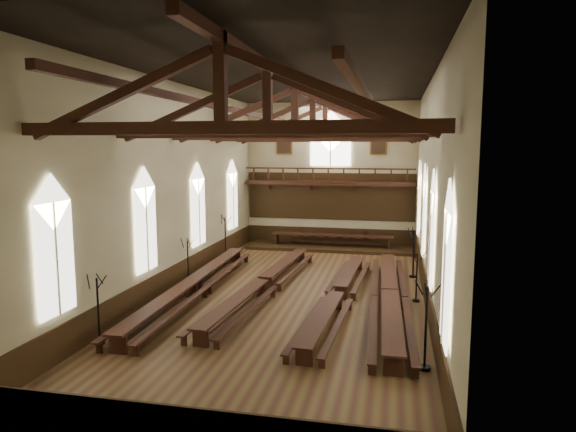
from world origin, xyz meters
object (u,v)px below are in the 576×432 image
(refectory_row_b, at_px, (264,282))
(dais, at_px, (331,247))
(candelabrum_right_near, at_px, (425,343))
(candelabrum_right_mid, at_px, (416,286))
(refectory_row_d, at_px, (390,294))
(candelabrum_left_far, at_px, (225,247))
(candelabrum_right_far, at_px, (413,262))
(refectory_row_a, at_px, (193,283))
(high_table, at_px, (332,236))
(candelabrum_left_near, at_px, (99,323))
(candelabrum_left_mid, at_px, (188,271))
(refectory_row_c, at_px, (339,293))

(refectory_row_b, relative_size, dais, 1.27)
(candelabrum_right_near, bearing_deg, dais, 105.70)
(dais, distance_m, candelabrum_right_mid, 12.42)
(refectory_row_d, distance_m, dais, 12.89)
(refectory_row_b, xyz_separation_m, candelabrum_right_near, (7.03, -7.12, 0.31))
(candelabrum_left_far, xyz_separation_m, candelabrum_right_far, (11.10, -1.78, -0.05))
(candelabrum_left_far, xyz_separation_m, candelabrum_right_mid, (11.10, -6.20, -0.16))
(refectory_row_a, relative_size, high_table, 1.78)
(refectory_row_b, relative_size, candelabrum_left_near, 5.71)
(candelabrum_left_mid, xyz_separation_m, candelabrum_left_far, (-0.00, 5.77, 0.13))
(candelabrum_left_mid, xyz_separation_m, candelabrum_right_far, (11.10, 3.99, 0.08))
(refectory_row_b, xyz_separation_m, high_table, (1.81, 11.44, 0.32))
(candelabrum_right_mid, xyz_separation_m, candelabrum_right_far, (0.00, 4.42, 0.11))
(refectory_row_c, height_order, refectory_row_d, refectory_row_d)
(refectory_row_a, xyz_separation_m, refectory_row_b, (3.18, 0.95, -0.03))
(candelabrum_right_far, bearing_deg, refectory_row_c, -121.19)
(candelabrum_left_near, height_order, candelabrum_right_mid, candelabrum_left_near)
(refectory_row_a, height_order, candelabrum_left_near, candelabrum_left_near)
(refectory_row_a, height_order, candelabrum_right_far, candelabrum_right_far)
(dais, xyz_separation_m, candelabrum_left_mid, (-5.88, -10.83, 0.63))
(candelabrum_left_mid, xyz_separation_m, candelabrum_right_near, (11.10, -7.73, 0.12))
(refectory_row_d, relative_size, candelabrum_right_far, 5.49)
(refectory_row_a, bearing_deg, dais, 68.06)
(dais, relative_size, candelabrum_left_near, 4.49)
(refectory_row_b, height_order, candelabrum_left_mid, candelabrum_left_mid)
(refectory_row_a, distance_m, candelabrum_left_near, 6.45)
(high_table, bearing_deg, dais, -87.32)
(refectory_row_c, bearing_deg, candelabrum_left_far, 136.44)
(high_table, xyz_separation_m, candelabrum_left_mid, (-5.88, -10.83, -0.13))
(candelabrum_left_mid, relative_size, candelabrum_right_near, 0.85)
(candelabrum_left_near, height_order, candelabrum_right_far, candelabrum_right_far)
(candelabrum_right_mid, bearing_deg, candelabrum_right_far, 90.00)
(dais, height_order, high_table, high_table)
(refectory_row_c, xyz_separation_m, candelabrum_left_near, (-7.73, -6.37, 0.26))
(dais, bearing_deg, refectory_row_a, -111.94)
(refectory_row_a, distance_m, candelabrum_left_mid, 1.80)
(refectory_row_a, xyz_separation_m, dais, (4.99, 12.38, -0.48))
(candelabrum_left_far, distance_m, candelabrum_right_mid, 12.71)
(dais, bearing_deg, candelabrum_right_near, -74.30)
(candelabrum_left_far, relative_size, candelabrum_right_mid, 1.22)
(dais, height_order, candelabrum_right_mid, candelabrum_right_mid)
(refectory_row_c, relative_size, candelabrum_right_far, 5.22)
(refectory_row_a, xyz_separation_m, candelabrum_right_far, (10.21, 5.55, 0.24))
(refectory_row_a, height_order, refectory_row_d, refectory_row_a)
(candelabrum_right_near, bearing_deg, candelabrum_left_near, -178.88)
(refectory_row_d, relative_size, candelabrum_left_mid, 6.11)
(refectory_row_b, height_order, candelabrum_left_far, candelabrum_left_far)
(dais, distance_m, high_table, 0.76)
(refectory_row_d, relative_size, high_table, 1.77)
(refectory_row_a, bearing_deg, refectory_row_b, 16.60)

